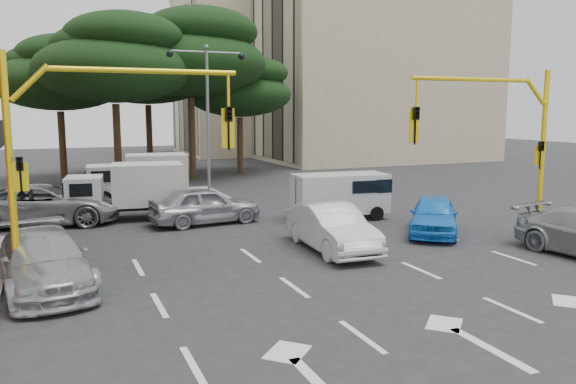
{
  "coord_description": "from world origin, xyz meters",
  "views": [
    {
      "loc": [
        -7.64,
        -13.0,
        4.62
      ],
      "look_at": [
        0.3,
        5.87,
        1.6
      ],
      "focal_mm": 35.0,
      "sensor_mm": 36.0,
      "label": 1
    }
  ],
  "objects_px": {
    "street_lamp_center": "(207,94)",
    "car_blue_compact": "(434,215)",
    "car_silver_cross_a": "(46,205)",
    "signal_mast_left": "(88,139)",
    "box_truck_a": "(127,192)",
    "car_silver_wagon": "(44,261)",
    "car_silver_cross_b": "(205,205)",
    "car_white_hatch": "(332,228)",
    "van_white": "(340,196)",
    "signal_mast_right": "(505,131)",
    "box_truck_b": "(139,179)"
  },
  "relations": [
    {
      "from": "street_lamp_center",
      "to": "car_blue_compact",
      "type": "distance_m",
      "value": 14.09
    },
    {
      "from": "street_lamp_center",
      "to": "car_silver_cross_a",
      "type": "relative_size",
      "value": 1.32
    },
    {
      "from": "signal_mast_left",
      "to": "car_blue_compact",
      "type": "distance_m",
      "value": 12.72
    },
    {
      "from": "car_silver_cross_a",
      "to": "box_truck_a",
      "type": "height_order",
      "value": "box_truck_a"
    },
    {
      "from": "street_lamp_center",
      "to": "signal_mast_left",
      "type": "bearing_deg",
      "value": -115.91
    },
    {
      "from": "street_lamp_center",
      "to": "box_truck_a",
      "type": "bearing_deg",
      "value": -135.1
    },
    {
      "from": "car_blue_compact",
      "to": "signal_mast_left",
      "type": "bearing_deg",
      "value": -132.85
    },
    {
      "from": "car_silver_wagon",
      "to": "car_silver_cross_b",
      "type": "height_order",
      "value": "car_silver_cross_b"
    },
    {
      "from": "street_lamp_center",
      "to": "car_silver_cross_b",
      "type": "distance_m",
      "value": 8.65
    },
    {
      "from": "car_white_hatch",
      "to": "van_white",
      "type": "bearing_deg",
      "value": 62.16
    },
    {
      "from": "car_silver_cross_a",
      "to": "van_white",
      "type": "height_order",
      "value": "van_white"
    },
    {
      "from": "car_white_hatch",
      "to": "car_silver_cross_b",
      "type": "height_order",
      "value": "car_silver_cross_b"
    },
    {
      "from": "signal_mast_left",
      "to": "car_white_hatch",
      "type": "relative_size",
      "value": 1.31
    },
    {
      "from": "car_blue_compact",
      "to": "car_silver_cross_b",
      "type": "height_order",
      "value": "car_silver_cross_b"
    },
    {
      "from": "car_silver_cross_b",
      "to": "van_white",
      "type": "height_order",
      "value": "van_white"
    },
    {
      "from": "car_blue_compact",
      "to": "street_lamp_center",
      "type": "bearing_deg",
      "value": 152.29
    },
    {
      "from": "car_blue_compact",
      "to": "box_truck_a",
      "type": "bearing_deg",
      "value": -177.21
    },
    {
      "from": "car_silver_cross_b",
      "to": "street_lamp_center",
      "type": "bearing_deg",
      "value": -21.8
    },
    {
      "from": "car_silver_cross_a",
      "to": "signal_mast_right",
      "type": "bearing_deg",
      "value": -113.23
    },
    {
      "from": "street_lamp_center",
      "to": "car_silver_cross_a",
      "type": "xyz_separation_m",
      "value": [
        -8.0,
        -4.66,
        -4.61
      ]
    },
    {
      "from": "box_truck_a",
      "to": "car_white_hatch",
      "type": "bearing_deg",
      "value": -137.98
    },
    {
      "from": "street_lamp_center",
      "to": "box_truck_a",
      "type": "height_order",
      "value": "street_lamp_center"
    },
    {
      "from": "signal_mast_right",
      "to": "box_truck_b",
      "type": "height_order",
      "value": "signal_mast_right"
    },
    {
      "from": "car_white_hatch",
      "to": "box_truck_a",
      "type": "relative_size",
      "value": 0.96
    },
    {
      "from": "car_silver_cross_b",
      "to": "car_silver_cross_a",
      "type": "bearing_deg",
      "value": 62.96
    },
    {
      "from": "signal_mast_left",
      "to": "box_truck_b",
      "type": "xyz_separation_m",
      "value": [
        3.07,
        13.51,
        -2.68
      ]
    },
    {
      "from": "signal_mast_right",
      "to": "van_white",
      "type": "height_order",
      "value": "signal_mast_right"
    },
    {
      "from": "signal_mast_right",
      "to": "car_blue_compact",
      "type": "bearing_deg",
      "value": 127.62
    },
    {
      "from": "car_silver_wagon",
      "to": "box_truck_b",
      "type": "relative_size",
      "value": 1.04
    },
    {
      "from": "signal_mast_right",
      "to": "signal_mast_left",
      "type": "xyz_separation_m",
      "value": [
        -13.61,
        0.0,
        0.0
      ]
    },
    {
      "from": "street_lamp_center",
      "to": "box_truck_b",
      "type": "relative_size",
      "value": 1.59
    },
    {
      "from": "car_white_hatch",
      "to": "box_truck_a",
      "type": "height_order",
      "value": "box_truck_a"
    },
    {
      "from": "signal_mast_left",
      "to": "box_truck_a",
      "type": "xyz_separation_m",
      "value": [
        1.96,
        9.19,
        -2.7
      ]
    },
    {
      "from": "signal_mast_right",
      "to": "car_white_hatch",
      "type": "height_order",
      "value": "signal_mast_right"
    },
    {
      "from": "car_blue_compact",
      "to": "car_silver_cross_a",
      "type": "height_order",
      "value": "car_silver_cross_a"
    },
    {
      "from": "car_silver_wagon",
      "to": "van_white",
      "type": "distance_m",
      "value": 12.71
    },
    {
      "from": "signal_mast_left",
      "to": "car_silver_cross_b",
      "type": "xyz_separation_m",
      "value": [
        4.77,
        7.01,
        -3.12
      ]
    },
    {
      "from": "van_white",
      "to": "car_white_hatch",
      "type": "bearing_deg",
      "value": -25.13
    },
    {
      "from": "signal_mast_right",
      "to": "car_silver_wagon",
      "type": "bearing_deg",
      "value": 178.17
    },
    {
      "from": "car_white_hatch",
      "to": "car_blue_compact",
      "type": "xyz_separation_m",
      "value": [
        4.66,
        0.74,
        -0.04
      ]
    },
    {
      "from": "box_truck_b",
      "to": "signal_mast_left",
      "type": "bearing_deg",
      "value": 172.93
    },
    {
      "from": "signal_mast_right",
      "to": "signal_mast_left",
      "type": "distance_m",
      "value": 13.61
    },
    {
      "from": "signal_mast_left",
      "to": "car_silver_cross_a",
      "type": "height_order",
      "value": "signal_mast_left"
    },
    {
      "from": "signal_mast_right",
      "to": "car_silver_cross_b",
      "type": "relative_size",
      "value": 1.34
    },
    {
      "from": "car_silver_wagon",
      "to": "van_white",
      "type": "relative_size",
      "value": 1.3
    },
    {
      "from": "signal_mast_left",
      "to": "car_silver_wagon",
      "type": "bearing_deg",
      "value": 158.43
    },
    {
      "from": "box_truck_b",
      "to": "van_white",
      "type": "bearing_deg",
      "value": -130.89
    },
    {
      "from": "signal_mast_right",
      "to": "car_blue_compact",
      "type": "relative_size",
      "value": 1.43
    },
    {
      "from": "car_silver_cross_a",
      "to": "box_truck_b",
      "type": "bearing_deg",
      "value": -36.7
    },
    {
      "from": "car_blue_compact",
      "to": "car_silver_wagon",
      "type": "xyz_separation_m",
      "value": [
        -13.37,
        -1.39,
        0.03
      ]
    }
  ]
}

